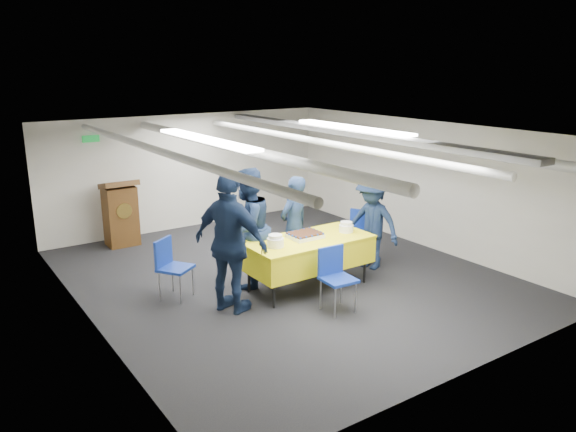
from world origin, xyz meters
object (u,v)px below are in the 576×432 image
Objects in this scene: chair_left at (170,262)px; sailor_b at (248,228)px; sailor_c at (231,243)px; sheet_cake at (305,235)px; sailor_d at (372,223)px; sailor_a at (294,226)px; chair_right at (358,230)px; podium at (121,213)px; chair_near at (335,272)px; serving_table at (308,252)px.

sailor_b is (1.14, -0.25, 0.37)m from chair_left.
sailor_c is at bearing -60.93° from chair_left.
chair_left is at bearing 157.39° from sheet_cake.
sailor_c is 2.72m from sailor_d.
chair_right is at bearing 161.62° from sailor_a.
chair_left is (-1.82, 0.76, -0.28)m from sheet_cake.
chair_right is at bearing 155.28° from sailor_d.
sailor_a reaches higher than chair_left.
podium reaches higher than chair_left.
chair_left is at bearing 4.23° from sailor_c.
sailor_c reaches higher than sailor_b.
chair_right is 0.48× the size of sailor_b.
chair_right is at bearing -45.56° from podium.
sailor_a reaches higher than chair_right.
serving_table is at bearing 79.74° from chair_near.
chair_near is 1.79m from sailor_d.
sheet_cake is 1.34m from sailor_c.
chair_right is 0.45× the size of sailor_c.
podium is at bearing -74.17° from sailor_a.
serving_table is 1.51× the size of podium.
sheet_cake is 0.55m from sailor_a.
sailor_c is (-1.19, 0.73, 0.43)m from chair_near.
sailor_d reaches higher than chair_right.
sailor_c is at bearing 24.47° from sailor_b.
chair_near is (-0.13, -0.87, -0.28)m from sheet_cake.
sailor_b is at bearing 143.06° from sheet_cake.
chair_left is 2.02m from sailor_a.
chair_right is 2.86m from sailor_c.
sailor_d is (2.06, -0.46, -0.14)m from sailor_b.
sailor_b reaches higher than serving_table.
sailor_d is (2.70, 0.20, -0.20)m from sailor_c.
sailor_a reaches higher than sheet_cake.
sailor_b is at bearing 111.73° from chair_near.
sailor_d is at bearing 2.23° from sheet_cake.
sailor_b reaches higher than chair_near.
sailor_d is (3.20, -0.70, 0.24)m from chair_left.
chair_left is (-3.26, 0.32, 0.00)m from chair_right.
chair_left is (-0.21, -2.79, -0.08)m from podium.
chair_left is at bearing 156.07° from serving_table.
sailor_c reaches higher than serving_table.
podium is 0.65× the size of sailor_c.
podium is (-1.61, 3.55, -0.20)m from sheet_cake.
sailor_b is at bearing 178.02° from chair_right.
serving_table is 2.18× the size of chair_near.
chair_right is 0.55× the size of sailor_a.
sailor_a is 1.04× the size of sailor_d.
chair_near reaches higher than serving_table.
serving_table is 1.38m from sailor_d.
sheet_cake reaches higher than serving_table.
serving_table is at bearing -100.99° from sailor_d.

